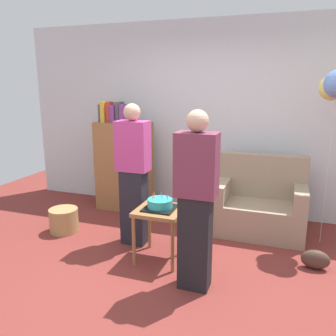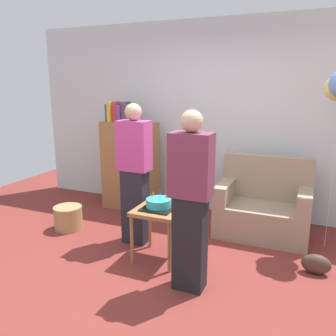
{
  "view_description": "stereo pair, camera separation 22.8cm",
  "coord_description": "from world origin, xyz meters",
  "px_view_note": "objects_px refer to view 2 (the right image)",
  "views": [
    {
      "loc": [
        0.99,
        -2.84,
        1.83
      ],
      "look_at": [
        -0.22,
        0.59,
        0.95
      ],
      "focal_mm": 37.0,
      "sensor_mm": 36.0,
      "label": 1
    },
    {
      "loc": [
        1.2,
        -2.75,
        1.83
      ],
      "look_at": [
        -0.22,
        0.59,
        0.95
      ],
      "focal_mm": 37.0,
      "sensor_mm": 36.0,
      "label": 2
    }
  ],
  "objects_px": {
    "wicker_basket": "(68,218)",
    "person_blowing_candles": "(135,174)",
    "person_holding_cake": "(191,202)",
    "couch": "(263,208)",
    "bookshelf": "(130,164)",
    "handbag": "(316,264)",
    "side_table": "(159,216)",
    "birthday_cake": "(159,204)"
  },
  "relations": [
    {
      "from": "bookshelf",
      "to": "person_blowing_candles",
      "type": "distance_m",
      "value": 1.19
    },
    {
      "from": "side_table",
      "to": "birthday_cake",
      "type": "distance_m",
      "value": 0.14
    },
    {
      "from": "couch",
      "to": "side_table",
      "type": "relative_size",
      "value": 1.93
    },
    {
      "from": "person_blowing_candles",
      "to": "handbag",
      "type": "bearing_deg",
      "value": -18.9
    },
    {
      "from": "handbag",
      "to": "side_table",
      "type": "bearing_deg",
      "value": -167.88
    },
    {
      "from": "bookshelf",
      "to": "couch",
      "type": "bearing_deg",
      "value": -5.25
    },
    {
      "from": "couch",
      "to": "birthday_cake",
      "type": "relative_size",
      "value": 3.44
    },
    {
      "from": "couch",
      "to": "person_blowing_candles",
      "type": "xyz_separation_m",
      "value": [
        -1.35,
        -0.82,
        0.49
      ]
    },
    {
      "from": "bookshelf",
      "to": "handbag",
      "type": "relative_size",
      "value": 5.68
    },
    {
      "from": "person_holding_cake",
      "to": "handbag",
      "type": "xyz_separation_m",
      "value": [
        1.08,
        0.71,
        -0.73
      ]
    },
    {
      "from": "side_table",
      "to": "person_holding_cake",
      "type": "height_order",
      "value": "person_holding_cake"
    },
    {
      "from": "side_table",
      "to": "wicker_basket",
      "type": "relative_size",
      "value": 1.59
    },
    {
      "from": "side_table",
      "to": "wicker_basket",
      "type": "height_order",
      "value": "side_table"
    },
    {
      "from": "wicker_basket",
      "to": "person_blowing_candles",
      "type": "bearing_deg",
      "value": 0.78
    },
    {
      "from": "person_blowing_candles",
      "to": "birthday_cake",
      "type": "bearing_deg",
      "value": -53.66
    },
    {
      "from": "handbag",
      "to": "couch",
      "type": "bearing_deg",
      "value": 129.54
    },
    {
      "from": "person_holding_cake",
      "to": "side_table",
      "type": "bearing_deg",
      "value": -41.09
    },
    {
      "from": "side_table",
      "to": "person_blowing_candles",
      "type": "relative_size",
      "value": 0.35
    },
    {
      "from": "side_table",
      "to": "handbag",
      "type": "xyz_separation_m",
      "value": [
        1.56,
        0.33,
        -0.39
      ]
    },
    {
      "from": "bookshelf",
      "to": "side_table",
      "type": "bearing_deg",
      "value": -50.52
    },
    {
      "from": "couch",
      "to": "side_table",
      "type": "xyz_separation_m",
      "value": [
        -0.92,
        -1.1,
        0.15
      ]
    },
    {
      "from": "birthday_cake",
      "to": "handbag",
      "type": "relative_size",
      "value": 1.14
    },
    {
      "from": "bookshelf",
      "to": "birthday_cake",
      "type": "relative_size",
      "value": 4.97
    },
    {
      "from": "side_table",
      "to": "handbag",
      "type": "distance_m",
      "value": 1.64
    },
    {
      "from": "birthday_cake",
      "to": "person_blowing_candles",
      "type": "xyz_separation_m",
      "value": [
        -0.43,
        0.28,
        0.21
      ]
    },
    {
      "from": "birthday_cake",
      "to": "person_holding_cake",
      "type": "xyz_separation_m",
      "value": [
        0.48,
        -0.38,
        0.21
      ]
    },
    {
      "from": "birthday_cake",
      "to": "side_table",
      "type": "bearing_deg",
      "value": 81.84
    },
    {
      "from": "person_blowing_candles",
      "to": "person_holding_cake",
      "type": "bearing_deg",
      "value": -56.34
    },
    {
      "from": "couch",
      "to": "wicker_basket",
      "type": "relative_size",
      "value": 3.06
    },
    {
      "from": "couch",
      "to": "wicker_basket",
      "type": "distance_m",
      "value": 2.49
    },
    {
      "from": "bookshelf",
      "to": "handbag",
      "type": "bearing_deg",
      "value": -19.95
    },
    {
      "from": "side_table",
      "to": "birthday_cake",
      "type": "bearing_deg",
      "value": -98.16
    },
    {
      "from": "wicker_basket",
      "to": "handbag",
      "type": "relative_size",
      "value": 1.29
    },
    {
      "from": "birthday_cake",
      "to": "handbag",
      "type": "distance_m",
      "value": 1.68
    },
    {
      "from": "couch",
      "to": "person_blowing_candles",
      "type": "height_order",
      "value": "person_blowing_candles"
    },
    {
      "from": "side_table",
      "to": "person_blowing_candles",
      "type": "bearing_deg",
      "value": 146.84
    },
    {
      "from": "person_holding_cake",
      "to": "wicker_basket",
      "type": "relative_size",
      "value": 4.53
    },
    {
      "from": "couch",
      "to": "wicker_basket",
      "type": "bearing_deg",
      "value": -160.31
    },
    {
      "from": "couch",
      "to": "person_holding_cake",
      "type": "xyz_separation_m",
      "value": [
        -0.44,
        -1.48,
        0.49
      ]
    },
    {
      "from": "person_holding_cake",
      "to": "wicker_basket",
      "type": "distance_m",
      "value": 2.11
    },
    {
      "from": "bookshelf",
      "to": "person_holding_cake",
      "type": "height_order",
      "value": "person_holding_cake"
    },
    {
      "from": "couch",
      "to": "bookshelf",
      "type": "bearing_deg",
      "value": 174.75
    }
  ]
}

